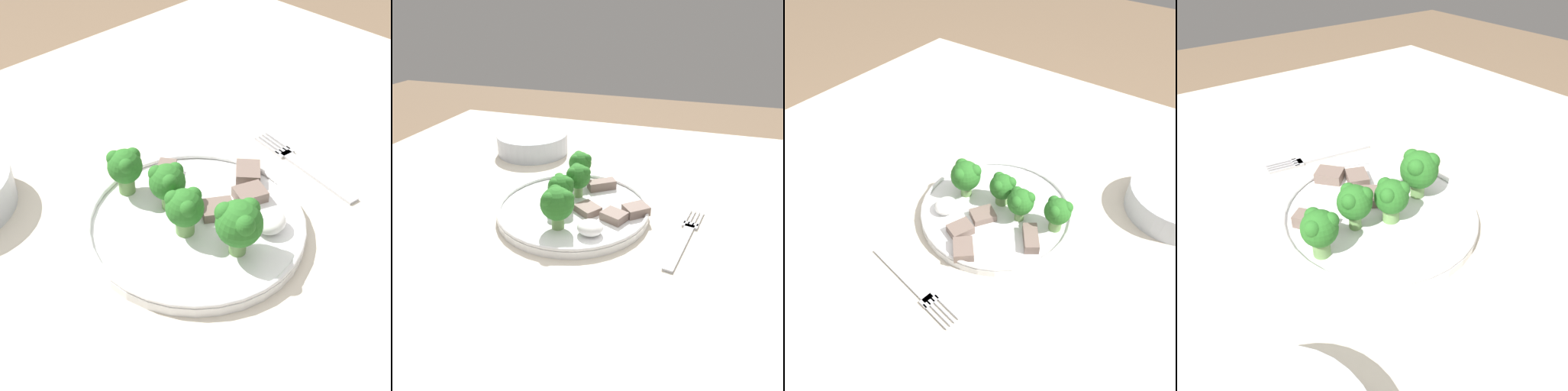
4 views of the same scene
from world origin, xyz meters
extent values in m
cube|color=beige|center=(0.00, 0.00, 0.74)|extent=(1.14, 1.09, 0.03)
cylinder|color=brown|center=(-0.51, 0.49, 0.36)|extent=(0.06, 0.06, 0.73)
cylinder|color=white|center=(-0.04, 0.04, 0.76)|extent=(0.25, 0.25, 0.01)
torus|color=white|center=(-0.04, 0.04, 0.77)|extent=(0.25, 0.25, 0.01)
cube|color=#B2B2B7|center=(0.14, 0.00, 0.76)|extent=(0.03, 0.13, 0.00)
cube|color=#B2B2B7|center=(0.15, 0.06, 0.76)|extent=(0.03, 0.02, 0.00)
cube|color=#B2B2B7|center=(0.16, 0.08, 0.76)|extent=(0.01, 0.05, 0.00)
cube|color=#B2B2B7|center=(0.16, 0.08, 0.76)|extent=(0.01, 0.05, 0.00)
cube|color=#B2B2B7|center=(0.15, 0.09, 0.76)|extent=(0.01, 0.05, 0.00)
cube|color=#B2B2B7|center=(0.14, 0.09, 0.76)|extent=(0.01, 0.05, 0.00)
cylinder|color=#B7BCC6|center=(-0.22, 0.28, 0.78)|extent=(0.16, 0.16, 0.05)
cylinder|color=white|center=(-0.22, 0.28, 0.78)|extent=(0.13, 0.13, 0.03)
cylinder|color=#709E56|center=(-0.04, 0.08, 0.78)|extent=(0.02, 0.02, 0.02)
sphere|color=#286B23|center=(-0.04, 0.08, 0.81)|extent=(0.04, 0.04, 0.04)
sphere|color=#286B23|center=(-0.03, 0.08, 0.82)|extent=(0.02, 0.02, 0.02)
sphere|color=#286B23|center=(-0.05, 0.09, 0.82)|extent=(0.02, 0.02, 0.02)
sphere|color=#286B23|center=(-0.05, 0.07, 0.82)|extent=(0.02, 0.02, 0.02)
cylinder|color=#709E56|center=(-0.06, 0.04, 0.78)|extent=(0.02, 0.02, 0.02)
sphere|color=#286B23|center=(-0.06, 0.04, 0.81)|extent=(0.04, 0.04, 0.04)
sphere|color=#286B23|center=(-0.05, 0.04, 0.82)|extent=(0.02, 0.02, 0.02)
sphere|color=#286B23|center=(-0.07, 0.05, 0.82)|extent=(0.02, 0.02, 0.02)
sphere|color=#286B23|center=(-0.07, 0.03, 0.82)|extent=(0.02, 0.02, 0.02)
cylinder|color=#709E56|center=(-0.06, 0.14, 0.78)|extent=(0.02, 0.02, 0.02)
sphere|color=#286B23|center=(-0.06, 0.14, 0.81)|extent=(0.04, 0.04, 0.04)
sphere|color=#286B23|center=(-0.05, 0.14, 0.82)|extent=(0.02, 0.02, 0.02)
sphere|color=#286B23|center=(-0.07, 0.15, 0.82)|extent=(0.02, 0.02, 0.02)
sphere|color=#286B23|center=(-0.07, 0.13, 0.82)|extent=(0.02, 0.02, 0.02)
cylinder|color=#709E56|center=(-0.04, -0.02, 0.78)|extent=(0.02, 0.02, 0.02)
sphere|color=#286B23|center=(-0.04, -0.02, 0.81)|extent=(0.05, 0.05, 0.05)
sphere|color=#286B23|center=(-0.02, -0.02, 0.82)|extent=(0.02, 0.02, 0.02)
sphere|color=#286B23|center=(-0.05, -0.01, 0.82)|extent=(0.02, 0.02, 0.02)
sphere|color=#286B23|center=(-0.05, -0.04, 0.82)|extent=(0.02, 0.02, 0.02)
cube|color=#756056|center=(-0.01, 0.03, 0.78)|extent=(0.05, 0.05, 0.01)
cube|color=#756056|center=(-0.01, 0.12, 0.78)|extent=(0.05, 0.05, 0.02)
cube|color=#756056|center=(0.06, 0.05, 0.78)|extent=(0.05, 0.05, 0.02)
cube|color=#756056|center=(0.03, 0.02, 0.78)|extent=(0.04, 0.04, 0.01)
ellipsoid|color=white|center=(0.01, -0.02, 0.78)|extent=(0.04, 0.04, 0.02)
camera|label=1|loc=(-0.35, -0.28, 1.20)|focal=50.00mm
camera|label=2|loc=(0.15, -0.47, 1.08)|focal=35.00mm
camera|label=3|loc=(0.33, 0.28, 1.22)|focal=35.00mm
camera|label=4|loc=(-0.34, 0.27, 1.07)|focal=35.00mm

